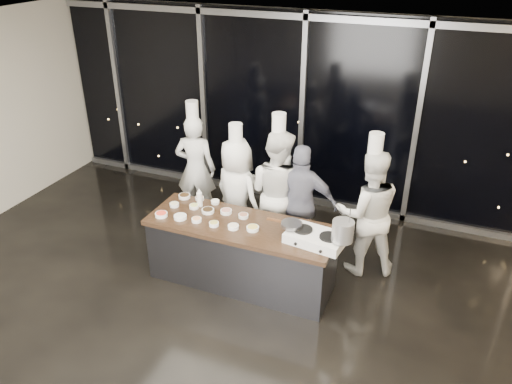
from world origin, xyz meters
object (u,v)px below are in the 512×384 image
at_px(stock_pot, 343,231).
at_px(chef_far_left, 196,168).
at_px(chef_right, 368,212).
at_px(stove, 316,238).
at_px(chef_center, 277,191).
at_px(demo_counter, 242,253).
at_px(guest, 301,203).
at_px(frying_pan, 291,224).
at_px(chef_left, 237,193).

relative_size(stock_pot, chef_far_left, 0.13).
bearing_deg(chef_far_left, chef_right, 160.02).
distance_m(stove, stock_pot, 0.39).
height_order(chef_center, chef_right, chef_center).
xyz_separation_m(stove, chef_center, (-0.85, 1.00, -0.02)).
bearing_deg(demo_counter, guest, 58.80).
bearing_deg(chef_far_left, frying_pan, 135.00).
xyz_separation_m(stock_pot, chef_left, (-1.76, 0.93, -0.31)).
bearing_deg(guest, chef_far_left, -19.93).
relative_size(stove, guest, 0.43).
xyz_separation_m(demo_counter, guest, (0.53, 0.87, 0.41)).
height_order(demo_counter, chef_right, chef_right).
distance_m(frying_pan, chef_left, 1.41).
relative_size(guest, chef_right, 0.85).
bearing_deg(chef_center, guest, -175.22).
relative_size(stove, chef_far_left, 0.37).
distance_m(stock_pot, guest, 1.30).
relative_size(demo_counter, frying_pan, 5.27).
height_order(stove, chef_left, chef_left).
height_order(stove, chef_center, chef_center).
bearing_deg(chef_left, frying_pan, 165.61).
relative_size(frying_pan, chef_far_left, 0.23).
distance_m(stove, chef_far_left, 2.70).
bearing_deg(stock_pot, stove, 171.26).
xyz_separation_m(guest, chef_right, (0.92, 0.03, 0.04)).
bearing_deg(frying_pan, stove, 1.93).
xyz_separation_m(demo_counter, chef_left, (-0.43, 0.83, 0.40)).
relative_size(chef_center, chef_right, 1.04).
xyz_separation_m(stock_pot, guest, (-0.80, 0.98, -0.30)).
height_order(stock_pot, chef_left, chef_left).
distance_m(frying_pan, chef_right, 1.21).
distance_m(demo_counter, stove, 1.12).
bearing_deg(demo_counter, chef_right, 31.95).
bearing_deg(frying_pan, chef_right, 57.60).
height_order(stock_pot, chef_right, chef_right).
height_order(stove, stock_pot, stock_pot).
xyz_separation_m(stove, chef_left, (-1.43, 0.88, -0.11)).
bearing_deg(guest, chef_right, 174.20).
distance_m(stock_pot, chef_far_left, 3.03).
xyz_separation_m(stove, frying_pan, (-0.33, 0.03, 0.10)).
bearing_deg(chef_center, stove, 146.55).
bearing_deg(guest, stove, 109.38).
height_order(chef_left, chef_center, chef_center).
height_order(stove, chef_right, chef_right).
distance_m(chef_left, chef_center, 0.60).
height_order(frying_pan, stock_pot, stock_pot).
bearing_deg(chef_left, chef_far_left, -3.36).
xyz_separation_m(stove, chef_right, (0.45, 0.95, -0.06)).
bearing_deg(stock_pot, chef_left, 152.13).
xyz_separation_m(frying_pan, guest, (-0.14, 0.89, -0.20)).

